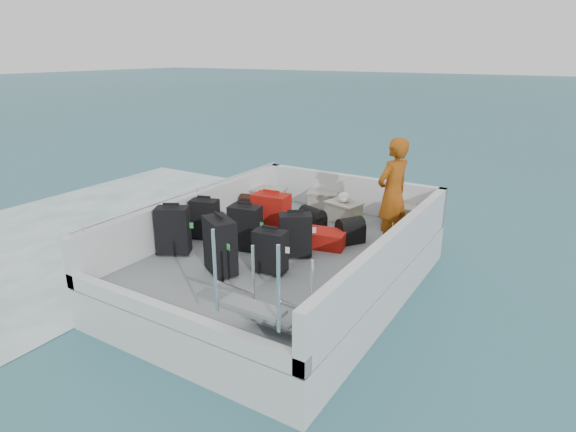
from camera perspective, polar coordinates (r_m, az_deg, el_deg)
name	(u,v)px	position (r m, az deg, el deg)	size (l,w,h in m)	color
ground	(284,288)	(7.74, -0.47, -8.52)	(160.00, 160.00, 0.00)	#184756
wake_foam	(90,232)	(10.86, -22.46, -1.73)	(10.00, 10.00, 0.00)	white
ferry_hull	(284,271)	(7.61, -0.48, -6.51)	(3.60, 5.00, 0.60)	silver
deck	(284,253)	(7.48, -0.49, -4.37)	(3.30, 4.70, 0.02)	gray
deck_fittings	(292,241)	(6.91, 0.53, -2.95)	(3.60, 5.00, 0.90)	silver
suitcase_0	(173,231)	(7.48, -13.45, -1.74)	(0.49, 0.27, 0.75)	black
suitcase_1	(205,219)	(8.02, -9.80, -0.39)	(0.45, 0.25, 0.67)	black
suitcase_3	(220,246)	(6.70, -8.05, -3.58)	(0.53, 0.31, 0.80)	black
suitcase_4	(245,228)	(7.48, -5.09, -1.43)	(0.48, 0.28, 0.71)	black
suitcase_5	(271,217)	(7.81, -1.98, -0.18)	(0.57, 0.34, 0.79)	#9D0E0C
suitcase_6	(270,252)	(6.69, -2.13, -4.28)	(0.45, 0.27, 0.62)	black
suitcase_7	(295,236)	(7.21, 0.87, -2.33)	(0.48, 0.27, 0.67)	black
suitcase_8	(324,239)	(7.67, 4.31, -2.68)	(0.44, 0.66, 0.26)	#9D0E0C
duffel_0	(255,208)	(9.05, -3.99, 0.96)	(0.53, 0.30, 0.32)	black
duffel_1	(312,222)	(8.31, 2.88, -0.68)	(0.45, 0.30, 0.32)	black
duffel_2	(350,233)	(7.86, 7.38, -1.99)	(0.42, 0.30, 0.32)	black
crate_0	(268,199)	(9.46, -2.41, 1.99)	(0.64, 0.44, 0.39)	gray
crate_1	(323,201)	(9.43, 4.18, 1.74)	(0.55, 0.38, 0.33)	gray
crate_2	(344,213)	(8.77, 6.60, 0.37)	(0.57, 0.40, 0.35)	gray
crate_3	(398,216)	(8.78, 12.89, 0.02)	(0.57, 0.40, 0.35)	gray
yellow_bag	(392,226)	(8.42, 12.26, -1.21)	(0.28, 0.26, 0.22)	yellow
white_bag	(344,199)	(8.69, 6.66, 2.02)	(0.24, 0.24, 0.18)	white
passenger	(393,194)	(7.58, 12.30, 2.58)	(0.64, 0.41, 1.74)	#C95D12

